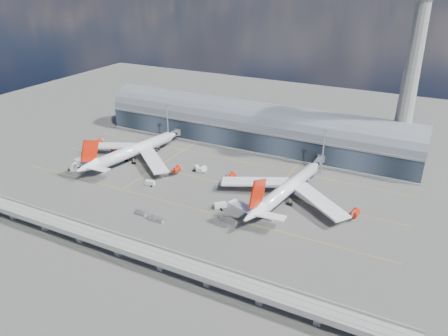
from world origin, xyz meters
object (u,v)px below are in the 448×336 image
at_px(floodlight_mast_right, 323,151).
at_px(service_truck_1, 150,183).
at_px(floodlight_mast_left, 168,123).
at_px(service_truck_4, 203,170).
at_px(service_truck_2, 267,216).
at_px(airliner_right, 286,190).
at_px(service_truck_0, 74,167).
at_px(control_tower, 411,76).
at_px(service_truck_5, 197,169).
at_px(cargo_train_0, 141,213).
at_px(airliner_left, 131,151).
at_px(cargo_train_2, 227,220).
at_px(service_truck_3, 220,205).
at_px(cargo_train_1, 156,219).

bearing_deg(floodlight_mast_right, service_truck_1, -143.82).
distance_m(floodlight_mast_left, service_truck_4, 51.23).
bearing_deg(service_truck_2, airliner_right, 10.35).
distance_m(service_truck_0, service_truck_4, 72.05).
relative_size(control_tower, floodlight_mast_left, 4.01).
xyz_separation_m(control_tower, service_truck_4, (-93.80, -55.92, -50.17)).
distance_m(floodlight_mast_left, service_truck_5, 48.55).
distance_m(airliner_right, service_truck_5, 56.83).
relative_size(control_tower, cargo_train_0, 18.77).
distance_m(airliner_left, cargo_train_0, 62.77).
xyz_separation_m(floodlight_mast_left, cargo_train_0, (38.96, -80.92, -12.67)).
bearing_deg(airliner_right, cargo_train_2, -111.48).
relative_size(airliner_right, service_truck_5, 13.26).
height_order(service_truck_0, service_truck_2, service_truck_0).
relative_size(service_truck_0, service_truck_5, 1.40).
bearing_deg(service_truck_2, cargo_train_2, 141.65).
bearing_deg(control_tower, floodlight_mast_right, -141.34).
relative_size(floodlight_mast_left, cargo_train_0, 4.68).
relative_size(airliner_left, service_truck_4, 14.12).
bearing_deg(service_truck_3, service_truck_2, 47.87).
xyz_separation_m(floodlight_mast_left, airliner_left, (-2.64, -34.24, -7.17)).
bearing_deg(floodlight_mast_right, airliner_left, -161.55).
height_order(floodlight_mast_left, cargo_train_0, floodlight_mast_left).
bearing_deg(service_truck_0, floodlight_mast_left, 41.50).
height_order(airliner_right, service_truck_1, airliner_right).
height_order(floodlight_mast_left, cargo_train_1, floodlight_mast_left).
distance_m(service_truck_2, service_truck_4, 58.35).
relative_size(service_truck_3, service_truck_4, 1.09).
distance_m(control_tower, floodlight_mast_right, 58.76).
height_order(control_tower, service_truck_4, control_tower).
relative_size(floodlight_mast_right, cargo_train_1, 3.05).
relative_size(service_truck_1, cargo_train_2, 0.66).
bearing_deg(service_truck_4, service_truck_1, -115.33).
bearing_deg(service_truck_0, floodlight_mast_right, -0.76).
relative_size(airliner_right, service_truck_0, 9.44).
distance_m(floodlight_mast_left, floodlight_mast_right, 100.00).
height_order(control_tower, service_truck_3, control_tower).
distance_m(airliner_right, service_truck_2, 19.77).
bearing_deg(floodlight_mast_right, cargo_train_2, -109.03).
xyz_separation_m(control_tower, service_truck_2, (-43.51, -85.51, -50.26)).
height_order(control_tower, service_truck_2, control_tower).
relative_size(airliner_right, cargo_train_2, 9.34).
distance_m(control_tower, service_truck_3, 120.54).
bearing_deg(airliner_left, service_truck_5, 19.59).
relative_size(service_truck_0, cargo_train_0, 1.42).
xyz_separation_m(floodlight_mast_left, service_truck_2, (91.49, -57.51, -12.26)).
height_order(floodlight_mast_left, service_truck_4, floodlight_mast_left).
relative_size(floodlight_mast_right, cargo_train_2, 3.26).
height_order(service_truck_0, cargo_train_1, service_truck_0).
relative_size(airliner_left, service_truck_5, 13.33).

